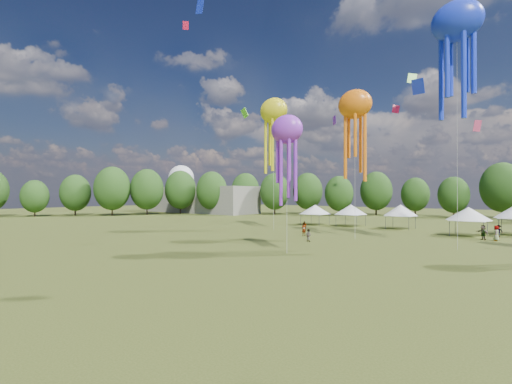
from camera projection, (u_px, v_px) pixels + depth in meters
The scene contains 8 objects.
ground at pixel (57, 360), 12.76m from camera, with size 300.00×300.00×0.00m, color #384416.
spectator_near at pixel (308, 235), 44.29m from camera, with size 0.75×0.59×1.55m, color gray.
spectators_far at pixel (471, 233), 45.78m from camera, with size 31.74×16.70×1.93m.
festival_tents at pixel (405, 211), 58.79m from camera, with size 36.37×11.23×4.39m.
show_kites at pixel (369, 105), 44.52m from camera, with size 44.55×20.94×26.24m.
treeline at pixel (422, 190), 63.90m from camera, with size 201.57×95.24×13.43m.
hangar at pixel (199, 200), 114.01m from camera, with size 40.00×12.00×8.00m, color gray.
radome at pixel (181, 182), 128.75m from camera, with size 9.00×9.00×16.00m.
Camera 1 is at (13.47, -5.57, 5.87)m, focal length 25.46 mm.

